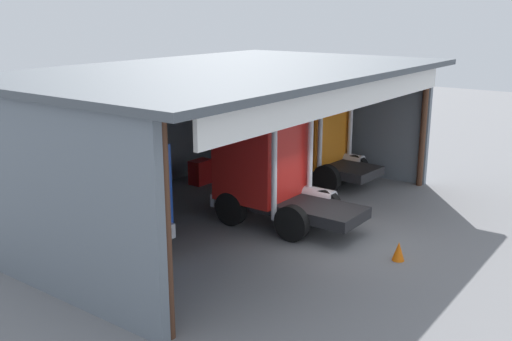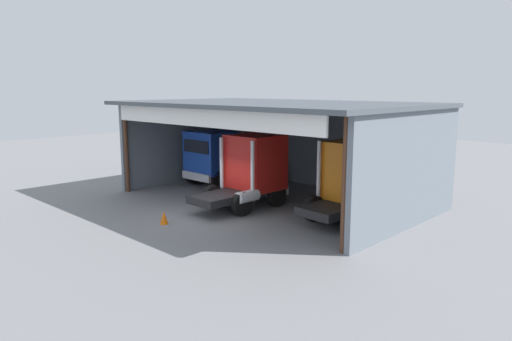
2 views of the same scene
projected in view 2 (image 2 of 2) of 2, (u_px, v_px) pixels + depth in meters
ground_plane at (209, 216)px, 21.60m from camera, size 80.00×80.00×0.00m
workshop_shed at (285, 131)px, 24.74m from camera, size 15.57×9.85×5.12m
truck_blue_right_bay at (216, 156)px, 28.23m from camera, size 2.75×5.08×3.28m
truck_red_center_bay at (251, 169)px, 23.13m from camera, size 2.55×4.99×3.54m
truck_orange_left_bay at (353, 180)px, 20.50m from camera, size 2.72×4.32×3.56m
oil_drum at (277, 175)px, 29.09m from camera, size 0.58×0.58×0.95m
tool_cart at (340, 187)px, 25.41m from camera, size 0.90×0.60×1.00m
traffic_cone at (164, 218)px, 20.26m from camera, size 0.36×0.36×0.56m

